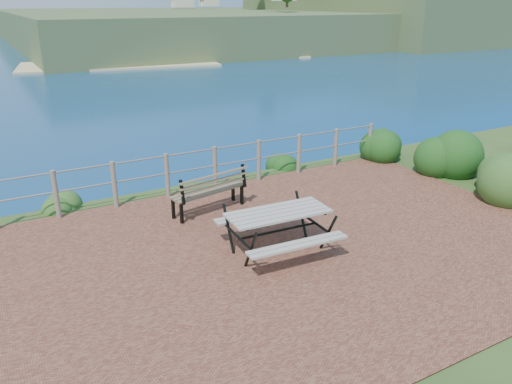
# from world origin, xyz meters

# --- Properties ---
(ground) EXTENTS (10.00, 7.00, 0.12)m
(ground) POSITION_xyz_m (0.00, 0.00, 0.00)
(ground) COLOR brown
(ground) RESTS_ON ground
(safety_railing) EXTENTS (9.40, 0.10, 1.00)m
(safety_railing) POSITION_xyz_m (0.00, 3.35, 0.57)
(safety_railing) COLOR #6B5B4C
(safety_railing) RESTS_ON ground
(distant_bay) EXTENTS (290.00, 232.36, 24.00)m
(distant_bay) POSITION_xyz_m (173.07, 202.61, -1.52)
(distant_bay) COLOR #3F562B
(distant_bay) RESTS_ON ground
(picnic_table) EXTENTS (1.79, 1.52, 0.74)m
(picnic_table) POSITION_xyz_m (-0.36, 0.01, 0.47)
(picnic_table) COLOR #9E978E
(picnic_table) RESTS_ON ground
(park_bench) EXTENTS (1.67, 0.71, 0.92)m
(park_bench) POSITION_xyz_m (-0.69, 2.19, 0.60)
(park_bench) COLOR brown
(park_bench) RESTS_ON ground
(shrub_right_front) EXTENTS (1.43, 1.43, 2.03)m
(shrub_right_front) POSITION_xyz_m (5.58, 1.72, 0.00)
(shrub_right_front) COLOR #133C12
(shrub_right_front) RESTS_ON ground
(shrub_right_back) EXTENTS (1.37, 1.37, 1.95)m
(shrub_right_back) POSITION_xyz_m (5.58, -0.22, 0.00)
(shrub_right_back) COLOR #23521E
(shrub_right_back) RESTS_ON ground
(shrub_right_edge) EXTENTS (1.04, 1.04, 1.49)m
(shrub_right_edge) POSITION_xyz_m (5.03, 3.35, 0.00)
(shrub_right_edge) COLOR #133C12
(shrub_right_edge) RESTS_ON ground
(shrub_lip_west) EXTENTS (0.71, 0.71, 0.42)m
(shrub_lip_west) POSITION_xyz_m (-3.29, 4.08, 0.00)
(shrub_lip_west) COLOR #23521E
(shrub_lip_west) RESTS_ON ground
(shrub_lip_east) EXTENTS (0.75, 0.75, 0.49)m
(shrub_lip_east) POSITION_xyz_m (2.19, 4.10, 0.00)
(shrub_lip_east) COLOR #133C12
(shrub_lip_east) RESTS_ON ground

